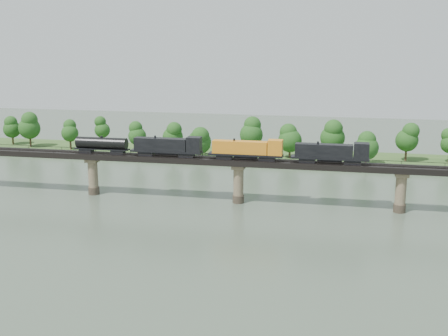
# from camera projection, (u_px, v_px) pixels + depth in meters

# --- Properties ---
(ground) EXTENTS (400.00, 400.00, 0.00)m
(ground) POSITION_uv_depth(u_px,v_px,m) (212.00, 243.00, 116.36)
(ground) COLOR #3B4A3A
(ground) RESTS_ON ground
(far_bank) EXTENTS (300.00, 24.00, 1.60)m
(far_bank) POSITION_uv_depth(u_px,v_px,m) (266.00, 157.00, 197.27)
(far_bank) COLOR #2E4D1F
(far_bank) RESTS_ON ground
(bridge) EXTENTS (236.00, 30.00, 11.50)m
(bridge) POSITION_uv_depth(u_px,v_px,m) (238.00, 182.00, 143.75)
(bridge) COLOR #473A2D
(bridge) RESTS_ON ground
(bridge_superstructure) EXTENTS (220.00, 4.90, 0.75)m
(bridge_superstructure) POSITION_uv_depth(u_px,v_px,m) (239.00, 158.00, 142.32)
(bridge_superstructure) COLOR black
(bridge_superstructure) RESTS_ON bridge
(far_treeline) EXTENTS (289.06, 17.54, 13.60)m
(far_treeline) POSITION_uv_depth(u_px,v_px,m) (241.00, 136.00, 192.81)
(far_treeline) COLOR #382619
(far_treeline) RESTS_ON far_bank
(freight_train) EXTENTS (76.70, 2.99, 5.28)m
(freight_train) POSITION_uv_depth(u_px,v_px,m) (219.00, 149.00, 142.81)
(freight_train) COLOR black
(freight_train) RESTS_ON bridge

